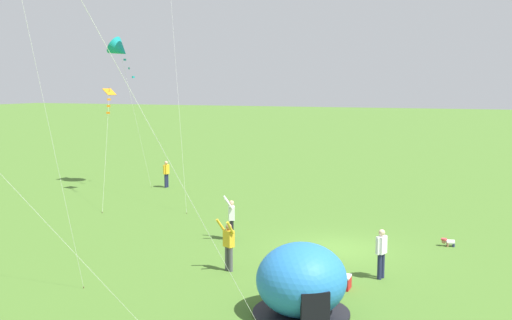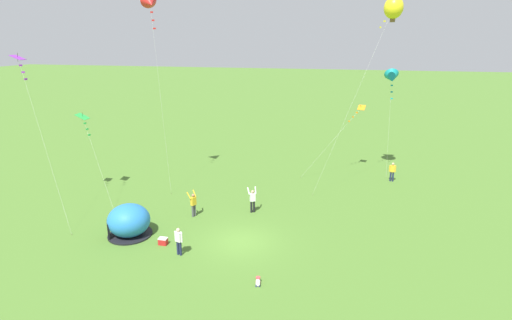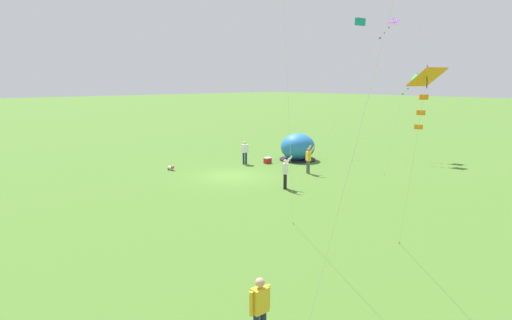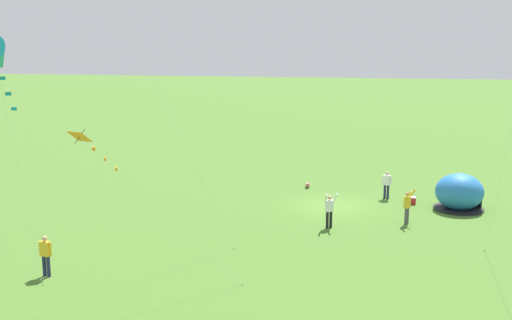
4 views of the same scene
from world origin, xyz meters
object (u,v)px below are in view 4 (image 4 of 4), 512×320
object	(u,v)px
cooler_box	(411,200)
kite_orange	(91,147)
popup_tent	(459,193)
person_flying_kite	(407,206)
toddler_crawling	(307,185)
person_center_field	(329,209)
person_watching_sky	(46,254)
person_near_tent	(387,184)

from	to	relation	value
cooler_box	kite_orange	distance (m)	21.29
popup_tent	cooler_box	distance (m)	2.82
cooler_box	person_flying_kite	bearing A→B (deg)	85.83
toddler_crawling	person_flying_kite	bearing A→B (deg)	132.11
person_flying_kite	person_center_field	world-z (taller)	same
toddler_crawling	person_watching_sky	distance (m)	19.71
person_flying_kite	person_near_tent	size ratio (longest dim) A/B	1.10
person_center_field	person_flying_kite	bearing A→B (deg)	-157.06
popup_tent	toddler_crawling	size ratio (longest dim) A/B	5.07
person_flying_kite	person_watching_sky	bearing A→B (deg)	37.31
popup_tent	person_flying_kite	bearing A→B (deg)	51.05
toddler_crawling	person_flying_kite	distance (m)	9.48
cooler_box	person_watching_sky	size ratio (longest dim) A/B	0.31
person_watching_sky	person_near_tent	distance (m)	20.86
toddler_crawling	person_near_tent	distance (m)	5.53
person_center_field	person_watching_sky	size ratio (longest dim) A/B	1.10
toddler_crawling	person_near_tent	xyz separation A→B (m)	(-5.16, 1.83, 0.79)
cooler_box	toddler_crawling	xyz separation A→B (m)	(6.65, -2.73, -0.04)
toddler_crawling	kite_orange	xyz separation A→B (m)	(4.74, 19.83, 5.62)
kite_orange	person_watching_sky	bearing A→B (deg)	-29.39
person_flying_kite	person_center_field	bearing A→B (deg)	22.94
person_center_field	person_near_tent	size ratio (longest dim) A/B	1.10
popup_tent	person_center_field	world-z (taller)	popup_tent
cooler_box	kite_orange	xyz separation A→B (m)	(11.39, 17.10, 5.58)
popup_tent	kite_orange	xyz separation A→B (m)	(14.02, 16.47, 4.80)
person_center_field	person_watching_sky	xyz separation A→B (m)	(10.46, 9.30, -0.03)
toddler_crawling	person_watching_sky	world-z (taller)	person_watching_sky
person_flying_kite	person_near_tent	distance (m)	5.31
person_near_tent	kite_orange	distance (m)	21.11
person_near_tent	kite_orange	bearing A→B (deg)	61.18
person_flying_kite	person_center_field	xyz separation A→B (m)	(3.92, 1.66, 0.00)
cooler_box	kite_orange	world-z (taller)	kite_orange
toddler_crawling	person_center_field	xyz separation A→B (m)	(-2.42, 8.67, 0.82)
cooler_box	person_near_tent	bearing A→B (deg)	-31.42
popup_tent	person_flying_kite	distance (m)	4.68
cooler_box	toddler_crawling	world-z (taller)	cooler_box
person_center_field	person_near_tent	world-z (taller)	person_center_field
person_flying_kite	person_center_field	size ratio (longest dim) A/B	1.00
person_center_field	person_watching_sky	bearing A→B (deg)	41.63
toddler_crawling	person_center_field	size ratio (longest dim) A/B	0.29
person_watching_sky	person_flying_kite	bearing A→B (deg)	-142.69
person_flying_kite	kite_orange	world-z (taller)	kite_orange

